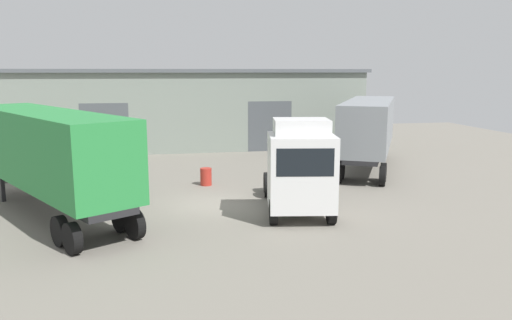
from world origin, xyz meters
TOP-DOWN VIEW (x-y plane):
  - ground_plane at (0.00, 0.00)m, footprint 60.00×60.00m
  - warehouse_building at (0.00, 17.35)m, footprint 26.57×7.21m
  - tractor_unit_white at (3.32, -2.33)m, footprint 3.47×6.48m
  - container_trailer_green at (-6.49, -0.29)m, footprint 8.05×11.14m
  - container_trailer_black at (9.95, 6.35)m, footprint 7.08×10.38m
  - gravel_pile at (-10.68, 7.85)m, footprint 3.51×3.51m
  - oil_drum at (0.15, 3.86)m, footprint 0.58×0.58m

SIDE VIEW (x-z plane):
  - ground_plane at x=0.00m, z-range 0.00..0.00m
  - oil_drum at x=0.15m, z-range 0.00..0.88m
  - gravel_pile at x=-10.68m, z-range 0.00..1.48m
  - tractor_unit_white at x=3.32m, z-range -0.12..3.81m
  - container_trailer_black at x=9.95m, z-range 0.55..4.60m
  - container_trailer_green at x=-6.49m, z-range 0.56..4.75m
  - warehouse_building at x=0.00m, z-range 0.01..5.88m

